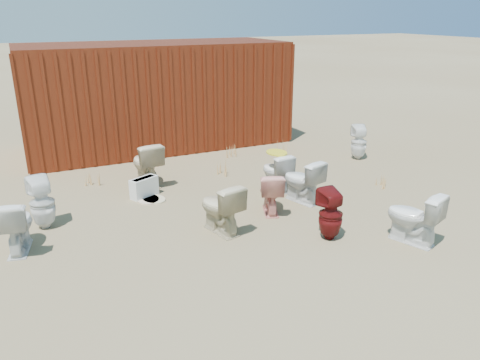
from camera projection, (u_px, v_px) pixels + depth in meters
name	position (u px, v px, depth m)	size (l,w,h in m)	color
ground	(257.00, 226.00, 7.09)	(100.00, 100.00, 0.00)	brown
shipping_container	(157.00, 95.00, 11.10)	(6.00, 2.40, 2.40)	#4E190D
toilet_front_a	(16.00, 225.00, 6.25)	(0.42, 0.74, 0.75)	silver
toilet_front_pink	(271.00, 192.00, 7.49)	(0.38, 0.67, 0.68)	#E59084
toilet_front_c	(302.00, 181.00, 7.90)	(0.42, 0.73, 0.75)	silver
toilet_front_maroon	(331.00, 214.00, 6.58)	(0.34, 0.34, 0.75)	#5A0F0F
toilet_front_e	(413.00, 217.00, 6.48)	(0.43, 0.75, 0.76)	white
toilet_back_a	(42.00, 203.00, 6.92)	(0.36, 0.37, 0.80)	white
toilet_back_beige_left	(220.00, 208.00, 6.79)	(0.43, 0.75, 0.77)	#C4B68F
toilet_back_beige_right	(146.00, 164.00, 8.66)	(0.46, 0.81, 0.82)	beige
toilet_back_yellowlid	(276.00, 172.00, 8.43)	(0.39, 0.68, 0.69)	silver
toilet_back_e	(359.00, 142.00, 10.21)	(0.34, 0.35, 0.75)	white
yellow_lid	(277.00, 153.00, 8.31)	(0.35, 0.44, 0.03)	yellow
loose_tank	(144.00, 187.00, 8.16)	(0.50, 0.20, 0.35)	silver
loose_lid_near	(148.00, 199.00, 8.07)	(0.38, 0.49, 0.02)	beige
loose_lid_far	(154.00, 199.00, 8.08)	(0.36, 0.47, 0.02)	beige
weed_clump_a	(93.00, 178.00, 8.76)	(0.36, 0.36, 0.26)	#B58648
weed_clump_b	(223.00, 167.00, 9.28)	(0.32, 0.32, 0.30)	#B58648
weed_clump_c	(281.00, 151.00, 10.29)	(0.36, 0.36, 0.36)	#B58648
weed_clump_d	(158.00, 160.00, 9.80)	(0.30, 0.30, 0.28)	#B58648
weed_clump_e	(232.00, 150.00, 10.49)	(0.34, 0.34, 0.27)	#B58648
weed_clump_f	(383.00, 181.00, 8.65)	(0.28, 0.28, 0.24)	#B58648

